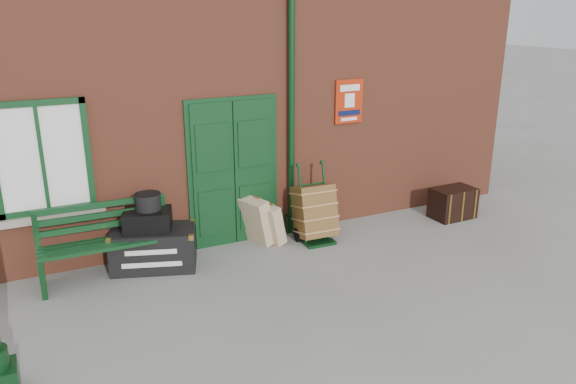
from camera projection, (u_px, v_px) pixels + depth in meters
ground at (294, 276)px, 7.66m from camera, size 80.00×80.00×0.00m
station_building at (207, 85)px, 9.96m from camera, size 10.30×4.30×4.36m
bench at (106, 240)px, 7.48m from camera, size 1.72×0.56×1.06m
houdini_trunk at (154, 248)px, 7.84m from camera, size 1.28×0.96×0.57m
strongbox at (148, 220)px, 7.68m from camera, size 0.74×0.63×0.29m
hatbox at (148, 202)px, 7.64m from camera, size 0.43×0.43×0.23m
suitcase_back at (257, 221)px, 8.60m from camera, size 0.50×0.60×0.74m
suitcase_front at (270, 224)px, 8.62m from camera, size 0.45×0.54×0.64m
porter_trolley at (315, 212)px, 8.70m from camera, size 0.60×0.65×1.20m
dark_trunk at (453, 203)px, 9.70m from camera, size 0.74×0.49×0.53m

